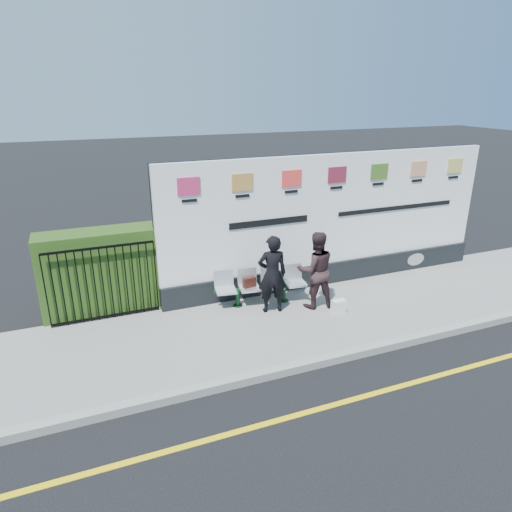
{
  "coord_description": "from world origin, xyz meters",
  "views": [
    {
      "loc": [
        -4.81,
        -4.78,
        4.48
      ],
      "look_at": [
        -1.6,
        3.26,
        1.25
      ],
      "focal_mm": 32.0,
      "sensor_mm": 36.0,
      "label": 1
    }
  ],
  "objects": [
    {
      "name": "ground",
      "position": [
        0.0,
        0.0,
        0.0
      ],
      "size": [
        80.0,
        80.0,
        0.0
      ],
      "primitive_type": "plane",
      "color": "black"
    },
    {
      "name": "pavement",
      "position": [
        0.0,
        2.5,
        0.06
      ],
      "size": [
        14.0,
        3.0,
        0.12
      ],
      "primitive_type": "cube",
      "color": "gray",
      "rests_on": "ground"
    },
    {
      "name": "kerb",
      "position": [
        0.0,
        1.0,
        0.07
      ],
      "size": [
        14.0,
        0.18,
        0.14
      ],
      "primitive_type": "cube",
      "color": "gray",
      "rests_on": "ground"
    },
    {
      "name": "yellow_line",
      "position": [
        0.0,
        0.0,
        0.0
      ],
      "size": [
        14.0,
        0.1,
        0.01
      ],
      "primitive_type": "cube",
      "color": "yellow",
      "rests_on": "ground"
    },
    {
      "name": "billboard",
      "position": [
        0.5,
        3.85,
        1.42
      ],
      "size": [
        8.0,
        0.3,
        3.0
      ],
      "color": "black",
      "rests_on": "pavement"
    },
    {
      "name": "hedge",
      "position": [
        -4.58,
        4.3,
        0.97
      ],
      "size": [
        2.35,
        0.7,
        1.7
      ],
      "primitive_type": "cube",
      "color": "#2C4C16",
      "rests_on": "pavement"
    },
    {
      "name": "railing",
      "position": [
        -4.58,
        3.85,
        0.89
      ],
      "size": [
        2.05,
        0.06,
        1.54
      ],
      "primitive_type": null,
      "color": "black",
      "rests_on": "pavement"
    },
    {
      "name": "bench",
      "position": [
        -1.46,
        3.34,
        0.33
      ],
      "size": [
        1.99,
        0.78,
        0.41
      ],
      "primitive_type": null,
      "rotation": [
        0.0,
        0.0,
        -0.14
      ],
      "color": "silver",
      "rests_on": "pavement"
    },
    {
      "name": "woman_left",
      "position": [
        -1.38,
        2.95,
        0.94
      ],
      "size": [
        0.66,
        0.5,
        1.63
      ],
      "primitive_type": "imported",
      "rotation": [
        0.0,
        0.0,
        2.95
      ],
      "color": "black",
      "rests_on": "pavement"
    },
    {
      "name": "woman_right",
      "position": [
        -0.46,
        2.82,
        0.94
      ],
      "size": [
        0.9,
        0.75,
        1.64
      ],
      "primitive_type": "imported",
      "rotation": [
        0.0,
        0.0,
        2.96
      ],
      "color": "#322022",
      "rests_on": "pavement"
    },
    {
      "name": "handbag_brown",
      "position": [
        -1.71,
        3.38,
        0.64
      ],
      "size": [
        0.28,
        0.15,
        0.21
      ],
      "primitive_type": "cube",
      "rotation": [
        0.0,
        0.0,
        0.12
      ],
      "color": "black",
      "rests_on": "bench"
    },
    {
      "name": "carrier_bag_white",
      "position": [
        -0.15,
        2.36,
        0.26
      ],
      "size": [
        0.28,
        0.17,
        0.28
      ],
      "primitive_type": "cube",
      "color": "silver",
      "rests_on": "pavement"
    }
  ]
}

